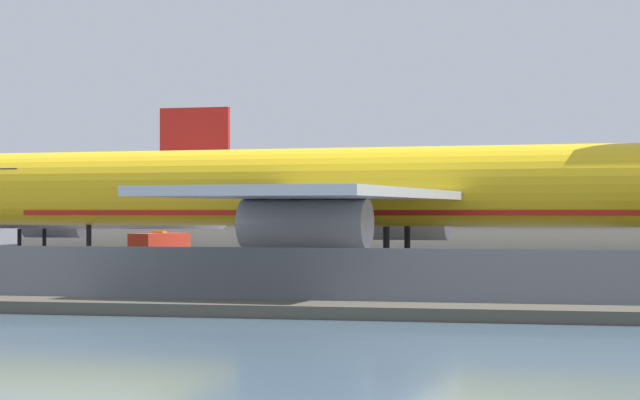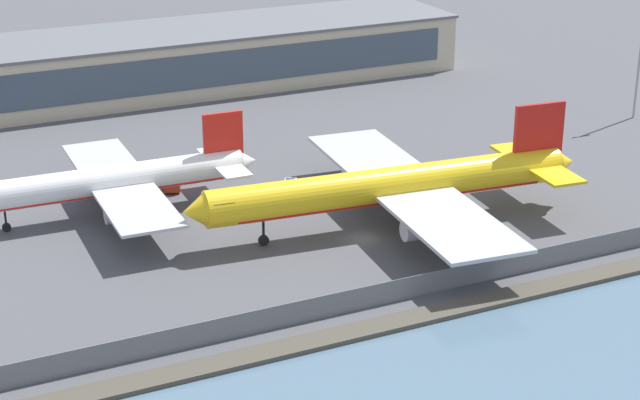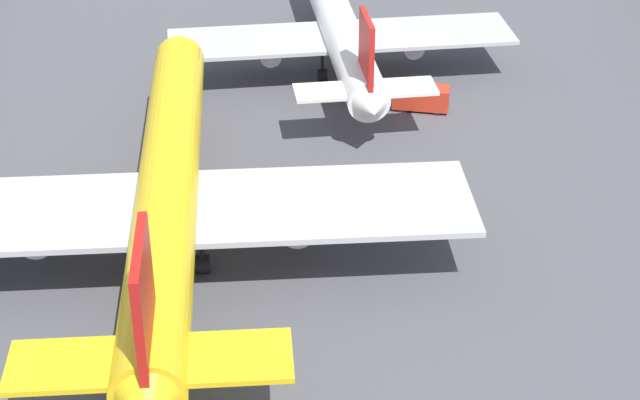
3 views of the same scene
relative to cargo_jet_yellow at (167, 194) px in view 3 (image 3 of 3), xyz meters
The scene contains 5 objects.
ground_plane 7.68m from the cargo_jet_yellow, 162.24° to the right, with size 500.00×500.00×0.00m, color #4C4C51.
cargo_jet_yellow is the anchor object (origin of this frame).
passenger_jet_white_red 35.46m from the cargo_jet_yellow, 148.77° to the left, with size 39.83×34.06×11.67m.
baggage_tug 18.17m from the cargo_jet_yellow, 112.41° to the left, with size 2.84×3.58×1.80m.
ops_van 31.91m from the cargo_jet_yellow, 130.30° to the left, with size 3.75×5.60×2.48m.
Camera 3 is at (72.26, 1.32, 44.79)m, focal length 60.00 mm.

